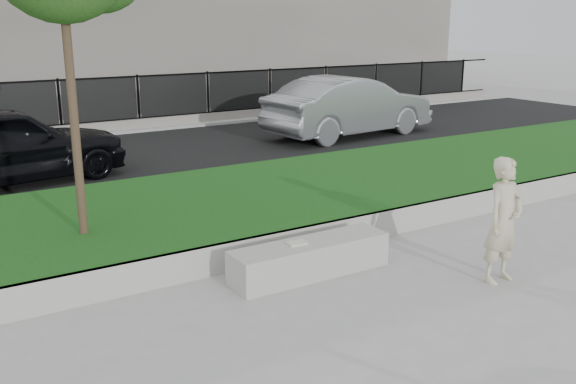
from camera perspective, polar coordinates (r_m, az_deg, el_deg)
ground at (r=8.14m, az=5.23°, el=-7.80°), size 90.00×90.00×0.00m
grass_bank at (r=10.46m, az=-4.73°, el=-1.34°), size 34.00×4.00×0.40m
grass_kerb at (r=8.85m, az=1.17°, el=-4.41°), size 34.00×0.08×0.40m
street at (r=15.46m, az=-14.22°, el=2.97°), size 34.00×7.00×0.04m
far_pavement at (r=19.72m, az=-18.38°, el=5.35°), size 34.00×3.00×0.12m
iron_fence at (r=18.69m, az=-17.74°, el=6.40°), size 32.00×0.30×1.50m
stone_bench at (r=8.20m, az=1.98°, el=-5.90°), size 2.14×0.54×0.44m
man at (r=8.25m, az=18.63°, el=-2.43°), size 0.60×0.42×1.57m
book at (r=8.04m, az=0.78°, el=-4.56°), size 0.25×0.20×0.03m
car_dark at (r=13.51m, az=-23.91°, el=3.85°), size 4.79×2.56×1.55m
car_silver at (r=17.67m, az=5.49°, el=7.59°), size 5.08×2.22×1.62m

